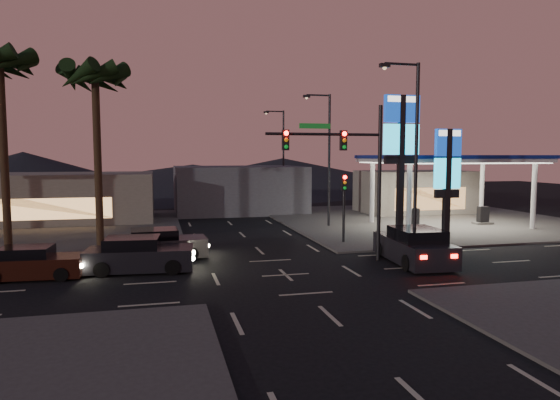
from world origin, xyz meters
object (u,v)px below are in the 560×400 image
object	(u,v)px
gas_station	(450,160)
car_lane_a_front	(138,255)
car_lane_b_front	(160,245)
traffic_signal_mast	(348,160)
pylon_sign_short	(447,169)
suv_station	(414,247)
car_lane_a_mid	(32,264)
pylon_sign_tall	(401,140)

from	to	relation	value
gas_station	car_lane_a_front	distance (m)	24.91
gas_station	car_lane_b_front	bearing A→B (deg)	-162.32
traffic_signal_mast	car_lane_b_front	size ratio (longest dim) A/B	1.61
traffic_signal_mast	car_lane_a_front	bearing A→B (deg)	177.95
pylon_sign_short	car_lane_b_front	size ratio (longest dim) A/B	1.41
gas_station	car_lane_b_front	world-z (taller)	gas_station
gas_station	car_lane_b_front	distance (m)	23.06
pylon_sign_short	suv_station	xyz separation A→B (m)	(-4.06, -3.62, -3.81)
suv_station	car_lane_b_front	bearing A→B (deg)	161.27
gas_station	car_lane_a_mid	distance (m)	29.19
gas_station	suv_station	size ratio (longest dim) A/B	2.16
gas_station	pylon_sign_tall	distance (m)	10.01
traffic_signal_mast	car_lane_a_mid	size ratio (longest dim) A/B	1.78
car_lane_a_mid	car_lane_b_front	bearing A→B (deg)	28.52
gas_station	car_lane_a_mid	xyz separation A→B (m)	(-27.11, -9.89, -4.42)
pylon_sign_tall	car_lane_b_front	distance (m)	15.17
car_lane_b_front	car_lane_a_mid	bearing A→B (deg)	-151.48
car_lane_a_mid	suv_station	bearing A→B (deg)	-3.91
car_lane_a_front	suv_station	distance (m)	13.58
gas_station	traffic_signal_mast	xyz separation A→B (m)	(-12.24, -10.01, 0.15)
traffic_signal_mast	suv_station	bearing A→B (deg)	-19.19
traffic_signal_mast	suv_station	distance (m)	5.53
car_lane_b_front	suv_station	bearing A→B (deg)	-18.73
gas_station	suv_station	distance (m)	14.95
car_lane_a_front	car_lane_a_mid	bearing A→B (deg)	-176.95
pylon_sign_tall	car_lane_a_mid	distance (m)	20.71
car_lane_b_front	traffic_signal_mast	bearing A→B (deg)	-18.58
pylon_sign_tall	car_lane_a_mid	xyz separation A→B (m)	(-19.61, -3.39, -5.73)
pylon_sign_short	suv_station	bearing A→B (deg)	-138.27
pylon_sign_short	traffic_signal_mast	world-z (taller)	traffic_signal_mast
car_lane_a_front	traffic_signal_mast	bearing A→B (deg)	-2.05
pylon_sign_short	pylon_sign_tall	bearing A→B (deg)	158.20
gas_station	suv_station	xyz separation A→B (m)	(-9.06, -11.12, -4.23)
car_lane_a_front	car_lane_b_front	bearing A→B (deg)	70.35
gas_station	traffic_signal_mast	world-z (taller)	traffic_signal_mast
pylon_sign_tall	pylon_sign_short	size ratio (longest dim) A/B	1.29
pylon_sign_short	car_lane_a_mid	xyz separation A→B (m)	(-22.11, -2.39, -3.99)
gas_station	car_lane_a_front	xyz separation A→B (m)	(-22.56, -9.64, -4.32)
traffic_signal_mast	car_lane_a_front	size ratio (longest dim) A/B	1.55
car_lane_a_front	suv_station	size ratio (longest dim) A/B	0.92
car_lane_a_mid	suv_station	xyz separation A→B (m)	(18.05, -1.23, 0.18)
car_lane_b_front	pylon_sign_tall	bearing A→B (deg)	1.53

